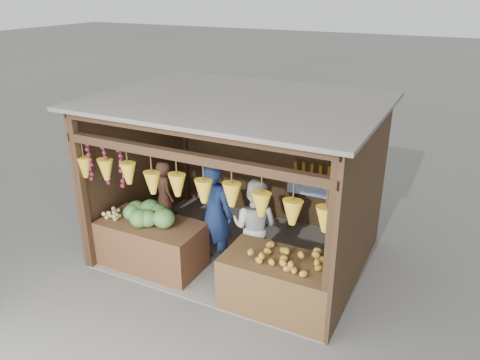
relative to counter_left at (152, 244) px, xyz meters
name	(u,v)px	position (x,y,z in m)	size (l,w,h in m)	color
ground	(238,252)	(1.06, 0.96, -0.39)	(80.00, 80.00, 0.00)	#514F49
stall_structure	(235,162)	(1.03, 0.92, 1.28)	(4.30, 3.30, 2.66)	slate
back_shelf	(323,190)	(2.11, 2.25, 0.49)	(1.25, 0.32, 1.32)	#382314
counter_left	(152,244)	(0.00, 0.00, 0.00)	(1.65, 0.85, 0.77)	#4F2D1A
counter_right	(280,285)	(2.26, -0.11, 0.01)	(1.61, 0.85, 0.79)	#4D3219
stool	(167,220)	(-0.56, 1.17, -0.25)	(0.29, 0.29, 0.27)	black
man_standing	(214,214)	(0.84, 0.55, 0.49)	(0.64, 0.42, 1.75)	#122045
woman_standing	(255,226)	(1.52, 0.61, 0.40)	(0.76, 0.59, 1.56)	silver
vendor_seated	(164,188)	(-0.56, 1.17, 0.41)	(0.51, 0.33, 1.05)	#533221
melon_pile	(148,213)	(-0.04, 0.01, 0.55)	(1.00, 0.50, 0.32)	#165417
tanfruit_pile	(114,213)	(-0.64, -0.08, 0.45)	(0.34, 0.40, 0.13)	#A79B4D
mango_pile	(283,254)	(2.28, -0.12, 0.51)	(1.40, 0.64, 0.22)	#D15B1B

